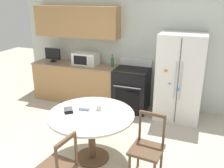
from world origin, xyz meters
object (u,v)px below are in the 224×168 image
refrigerator (180,77)px  counter_bottle (112,62)px  oven_range (132,89)px  microwave (86,59)px  countertop_tv (53,54)px  wallet (69,111)px  candle_glass (99,108)px  dining_chair_right (147,148)px

refrigerator → counter_bottle: 1.49m
oven_range → microwave: 1.25m
countertop_tv → wallet: bearing=-52.2°
microwave → candle_glass: 2.17m
wallet → microwave: bearing=109.4°
counter_bottle → dining_chair_right: counter_bottle is taller
wallet → dining_chair_right: bearing=-0.4°
countertop_tv → counter_bottle: bearing=2.1°
oven_range → microwave: microwave is taller
countertop_tv → candle_glass: 2.69m
dining_chair_right → wallet: dining_chair_right is taller
counter_bottle → wallet: 2.11m
dining_chair_right → wallet: (-1.20, 0.01, 0.36)m
refrigerator → microwave: (-2.12, 0.09, 0.17)m
countertop_tv → counter_bottle: size_ratio=1.38×
oven_range → countertop_tv: (-1.97, 0.02, 0.61)m
microwave → oven_range: bearing=-2.9°
counter_bottle → dining_chair_right: (1.30, -2.11, -0.57)m
microwave → candle_glass: size_ratio=6.67×
candle_glass → counter_bottle: bearing=104.6°
oven_range → candle_glass: bearing=-89.9°
counter_bottle → candle_glass: 1.94m
oven_range → candle_glass: 1.82m
oven_range → dining_chair_right: 2.20m
countertop_tv → counter_bottle: (1.49, 0.06, -0.07)m
candle_glass → oven_range: bearing=90.1°
counter_bottle → dining_chair_right: size_ratio=0.31×
refrigerator → wallet: 2.42m
candle_glass → wallet: size_ratio=0.48×
dining_chair_right → refrigerator: bearing=-89.7°
oven_range → counter_bottle: bearing=171.1°
candle_glass → wallet: 0.45m
microwave → counter_bottle: size_ratio=1.97×
microwave → countertop_tv: size_ratio=1.43×
refrigerator → countertop_tv: (-2.97, 0.06, 0.21)m
countertop_tv → microwave: bearing=2.4°
wallet → counter_bottle: bearing=92.7°
dining_chair_right → countertop_tv: bearing=-31.0°
refrigerator → candle_glass: bearing=-119.6°
wallet → refrigerator: bearing=55.3°
countertop_tv → oven_range: bearing=-0.6°
dining_chair_right → wallet: size_ratio=5.19×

